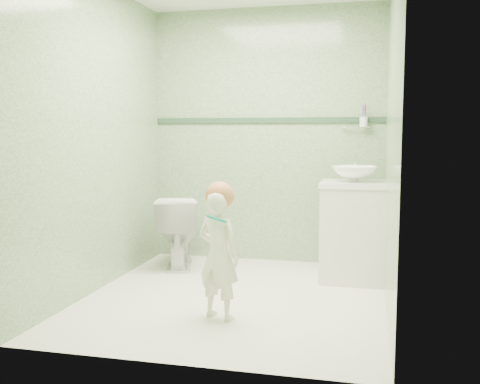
# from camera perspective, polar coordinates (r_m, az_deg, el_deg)

# --- Properties ---
(ground) EXTENTS (2.50, 2.50, 0.00)m
(ground) POSITION_cam_1_polar(r_m,az_deg,el_deg) (4.18, -0.48, -10.91)
(ground) COLOR silver
(ground) RESTS_ON ground
(room_shell) EXTENTS (2.50, 2.54, 2.40)m
(room_shell) POSITION_cam_1_polar(r_m,az_deg,el_deg) (3.99, -0.50, 5.77)
(room_shell) COLOR #688C63
(room_shell) RESTS_ON ground
(trim_stripe) EXTENTS (2.20, 0.02, 0.05)m
(trim_stripe) POSITION_cam_1_polar(r_m,az_deg,el_deg) (5.21, 2.78, 7.51)
(trim_stripe) COLOR #294530
(trim_stripe) RESTS_ON room_shell
(vanity) EXTENTS (0.52, 0.50, 0.80)m
(vanity) POSITION_cam_1_polar(r_m,az_deg,el_deg) (4.65, 11.73, -4.20)
(vanity) COLOR silver
(vanity) RESTS_ON ground
(counter) EXTENTS (0.54, 0.52, 0.04)m
(counter) POSITION_cam_1_polar(r_m,az_deg,el_deg) (4.60, 11.85, 0.83)
(counter) COLOR white
(counter) RESTS_ON vanity
(basin) EXTENTS (0.37, 0.37, 0.13)m
(basin) POSITION_cam_1_polar(r_m,az_deg,el_deg) (4.59, 11.87, 1.87)
(basin) COLOR white
(basin) RESTS_ON counter
(faucet) EXTENTS (0.03, 0.13, 0.18)m
(faucet) POSITION_cam_1_polar(r_m,az_deg,el_deg) (4.77, 11.95, 2.99)
(faucet) COLOR silver
(faucet) RESTS_ON counter
(cup_holder) EXTENTS (0.26, 0.07, 0.21)m
(cup_holder) POSITION_cam_1_polar(r_m,az_deg,el_deg) (5.06, 12.73, 7.21)
(cup_holder) COLOR silver
(cup_holder) RESTS_ON room_shell
(toilet) EXTENTS (0.54, 0.73, 0.66)m
(toilet) POSITION_cam_1_polar(r_m,az_deg,el_deg) (5.05, -6.50, -4.08)
(toilet) COLOR white
(toilet) RESTS_ON ground
(toddler) EXTENTS (0.36, 0.30, 0.85)m
(toddler) POSITION_cam_1_polar(r_m,az_deg,el_deg) (3.62, -2.23, -6.64)
(toddler) COLOR silver
(toddler) RESTS_ON ground
(hair_cap) EXTENTS (0.19, 0.19, 0.19)m
(hair_cap) POSITION_cam_1_polar(r_m,az_deg,el_deg) (3.57, -2.15, -0.42)
(hair_cap) COLOR #BC6F45
(hair_cap) RESTS_ON toddler
(teal_toothbrush) EXTENTS (0.11, 0.14, 0.08)m
(teal_toothbrush) POSITION_cam_1_polar(r_m,az_deg,el_deg) (3.42, -2.47, -2.75)
(teal_toothbrush) COLOR #0C8A80
(teal_toothbrush) RESTS_ON toddler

